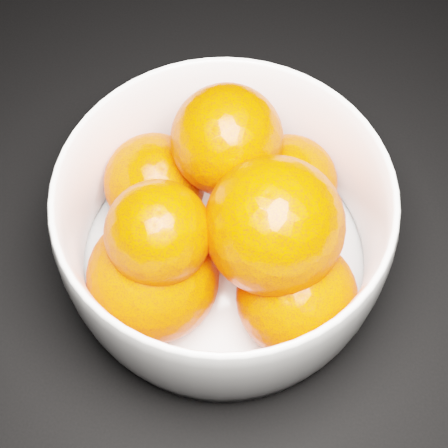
# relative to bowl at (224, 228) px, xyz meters

# --- Properties ---
(ground) EXTENTS (3.00, 3.00, 0.00)m
(ground) POSITION_rel_bowl_xyz_m (-0.03, 0.25, -0.06)
(ground) COLOR black
(ground) RESTS_ON ground
(bowl) EXTENTS (0.25, 0.25, 0.12)m
(bowl) POSITION_rel_bowl_xyz_m (0.00, 0.00, 0.00)
(bowl) COLOR white
(bowl) RESTS_ON ground
(orange_pile) EXTENTS (0.21, 0.19, 0.15)m
(orange_pile) POSITION_rel_bowl_xyz_m (0.00, -0.01, 0.02)
(orange_pile) COLOR #E63500
(orange_pile) RESTS_ON bowl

